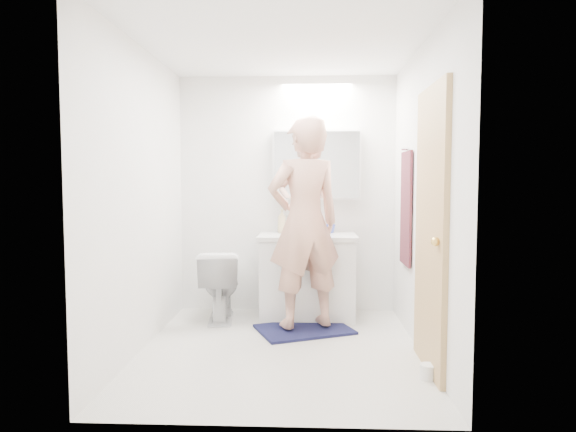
# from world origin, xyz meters

# --- Properties ---
(floor) EXTENTS (2.50, 2.50, 0.00)m
(floor) POSITION_xyz_m (0.00, 0.00, 0.00)
(floor) COLOR silver
(floor) RESTS_ON ground
(ceiling) EXTENTS (2.50, 2.50, 0.00)m
(ceiling) POSITION_xyz_m (0.00, 0.00, 2.40)
(ceiling) COLOR white
(ceiling) RESTS_ON floor
(wall_back) EXTENTS (2.50, 0.00, 2.50)m
(wall_back) POSITION_xyz_m (0.00, 1.25, 1.20)
(wall_back) COLOR white
(wall_back) RESTS_ON floor
(wall_front) EXTENTS (2.50, 0.00, 2.50)m
(wall_front) POSITION_xyz_m (0.00, -1.25, 1.20)
(wall_front) COLOR white
(wall_front) RESTS_ON floor
(wall_left) EXTENTS (0.00, 2.50, 2.50)m
(wall_left) POSITION_xyz_m (-1.10, 0.00, 1.20)
(wall_left) COLOR white
(wall_left) RESTS_ON floor
(wall_right) EXTENTS (0.00, 2.50, 2.50)m
(wall_right) POSITION_xyz_m (1.10, 0.00, 1.20)
(wall_right) COLOR white
(wall_right) RESTS_ON floor
(vanity_cabinet) EXTENTS (0.90, 0.55, 0.78)m
(vanity_cabinet) POSITION_xyz_m (0.21, 0.96, 0.39)
(vanity_cabinet) COLOR silver
(vanity_cabinet) RESTS_ON floor
(countertop) EXTENTS (0.95, 0.58, 0.04)m
(countertop) POSITION_xyz_m (0.21, 0.96, 0.80)
(countertop) COLOR silver
(countertop) RESTS_ON vanity_cabinet
(sink_basin) EXTENTS (0.36, 0.36, 0.03)m
(sink_basin) POSITION_xyz_m (0.21, 0.99, 0.84)
(sink_basin) COLOR silver
(sink_basin) RESTS_ON countertop
(faucet) EXTENTS (0.02, 0.02, 0.16)m
(faucet) POSITION_xyz_m (0.21, 1.19, 0.90)
(faucet) COLOR silver
(faucet) RESTS_ON countertop
(medicine_cabinet) EXTENTS (0.88, 0.14, 0.70)m
(medicine_cabinet) POSITION_xyz_m (0.30, 1.18, 1.50)
(medicine_cabinet) COLOR white
(medicine_cabinet) RESTS_ON wall_back
(mirror_panel) EXTENTS (0.84, 0.01, 0.66)m
(mirror_panel) POSITION_xyz_m (0.30, 1.10, 1.50)
(mirror_panel) COLOR silver
(mirror_panel) RESTS_ON medicine_cabinet
(toilet) EXTENTS (0.45, 0.71, 0.68)m
(toilet) POSITION_xyz_m (-0.63, 0.85, 0.34)
(toilet) COLOR white
(toilet) RESTS_ON floor
(bath_rug) EXTENTS (0.95, 0.81, 0.02)m
(bath_rug) POSITION_xyz_m (0.18, 0.51, 0.01)
(bath_rug) COLOR #141B3F
(bath_rug) RESTS_ON floor
(person) EXTENTS (0.79, 0.67, 1.85)m
(person) POSITION_xyz_m (0.18, 0.51, 0.97)
(person) COLOR tan
(person) RESTS_ON bath_rug
(door) EXTENTS (0.04, 0.80, 2.00)m
(door) POSITION_xyz_m (1.08, -0.35, 1.00)
(door) COLOR #A88854
(door) RESTS_ON wall_right
(door_knob) EXTENTS (0.06, 0.06, 0.06)m
(door_knob) POSITION_xyz_m (1.04, -0.65, 0.95)
(door_knob) COLOR gold
(door_knob) RESTS_ON door
(towel) EXTENTS (0.02, 0.42, 1.00)m
(towel) POSITION_xyz_m (1.08, 0.55, 1.10)
(towel) COLOR #101334
(towel) RESTS_ON wall_right
(towel_hook) EXTENTS (0.07, 0.02, 0.02)m
(towel_hook) POSITION_xyz_m (1.07, 0.55, 1.62)
(towel_hook) COLOR silver
(towel_hook) RESTS_ON wall_right
(soap_bottle_a) EXTENTS (0.12, 0.12, 0.24)m
(soap_bottle_a) POSITION_xyz_m (-0.05, 1.11, 0.94)
(soap_bottle_a) COLOR tan
(soap_bottle_a) RESTS_ON countertop
(soap_bottle_b) EXTENTS (0.09, 0.10, 0.18)m
(soap_bottle_b) POSITION_xyz_m (0.04, 1.15, 0.91)
(soap_bottle_b) COLOR #5FA0CD
(soap_bottle_b) RESTS_ON countertop
(toothbrush_cup) EXTENTS (0.11, 0.11, 0.09)m
(toothbrush_cup) POSITION_xyz_m (0.44, 1.12, 0.86)
(toothbrush_cup) COLOR #4152C5
(toothbrush_cup) RESTS_ON countertop
(toilet_paper_roll) EXTENTS (0.11, 0.11, 0.10)m
(toilet_paper_roll) POSITION_xyz_m (1.03, -0.54, 0.05)
(toilet_paper_roll) COLOR silver
(toilet_paper_roll) RESTS_ON floor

